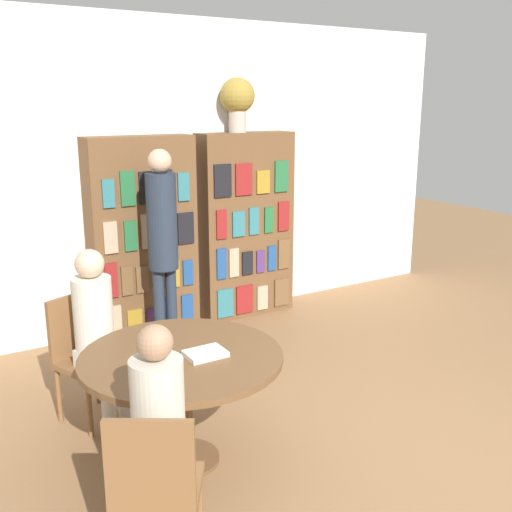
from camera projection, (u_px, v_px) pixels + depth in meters
The scene contains 12 objects.
ground_plane at pixel (462, 504), 3.41m from camera, with size 16.00×16.00×0.00m, color olive.
wall_back at pixel (187, 174), 5.99m from camera, with size 6.40×0.07×3.00m.
bookshelf_left at pixel (143, 238), 5.68m from camera, with size 1.01×0.34×1.91m.
bookshelf_right at pixel (245, 226), 6.25m from camera, with size 1.01×0.34×1.91m.
flower_vase at pixel (237, 99), 5.89m from camera, with size 0.35×0.35×0.53m.
reading_table at pixel (182, 372), 3.66m from camera, with size 1.24×1.24×0.73m.
chair_near_camera at pixel (156, 486), 2.76m from camera, with size 0.55×0.55×0.90m.
chair_left_side at pixel (84, 351), 4.24m from camera, with size 0.52×0.52×0.90m.
seated_reader_left at pixel (98, 327), 4.08m from camera, with size 0.37×0.41×1.27m.
seated_reader_right at pixel (160, 427), 2.89m from camera, with size 0.39×0.41×1.24m.
librarian_standing at pixel (162, 232), 5.23m from camera, with size 0.26×0.53×1.83m.
open_book_on_table at pixel (205, 353), 3.60m from camera, with size 0.24×0.18×0.03m.
Camera 1 is at (-2.53, -1.90, 2.23)m, focal length 42.00 mm.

